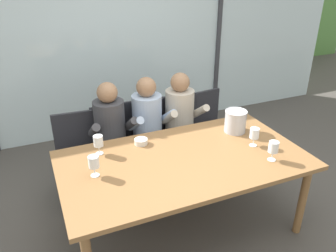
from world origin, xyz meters
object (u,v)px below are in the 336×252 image
object	(u,v)px
chair_near_window_right	(208,122)
wine_glass_by_right_taster	(94,163)
chair_near_curtain	(77,149)
ice_bucket_primary	(236,121)
person_charcoal_jacket	(112,132)
chair_center	(148,134)
tasting_bowl	(141,141)
chair_left_of_center	(114,139)
person_pale_blue_shirt	(150,125)
wine_glass_by_left_taster	(274,147)
wine_glass_center_pour	(98,142)
person_beige_jumper	(183,119)
wine_glass_near_bucket	(254,134)
chair_right_of_center	(182,128)
dining_table	(184,165)

from	to	relation	value
chair_near_window_right	wine_glass_by_right_taster	distance (m)	1.86
chair_near_curtain	ice_bucket_primary	world-z (taller)	ice_bucket_primary
person_charcoal_jacket	chair_center	bearing A→B (deg)	17.97
person_charcoal_jacket	tasting_bowl	size ratio (longest dim) A/B	9.85
chair_left_of_center	person_charcoal_jacket	world-z (taller)	person_charcoal_jacket
wine_glass_by_right_taster	tasting_bowl	bearing A→B (deg)	34.34
person_pale_blue_shirt	wine_glass_by_right_taster	size ratio (longest dim) A/B	6.89
wine_glass_by_left_taster	wine_glass_by_right_taster	size ratio (longest dim) A/B	1.00
chair_center	wine_glass_center_pour	xyz separation A→B (m)	(-0.67, -0.63, 0.36)
chair_near_curtain	person_charcoal_jacket	bearing A→B (deg)	-13.27
chair_near_window_right	wine_glass_center_pour	bearing A→B (deg)	-163.93
chair_near_window_right	ice_bucket_primary	xyz separation A→B (m)	(-0.12, -0.72, 0.35)
chair_near_curtain	chair_near_window_right	bearing A→B (deg)	4.72
person_beige_jumper	wine_glass_center_pour	distance (m)	1.16
chair_left_of_center	person_charcoal_jacket	bearing A→B (deg)	-106.44
ice_bucket_primary	tasting_bowl	distance (m)	0.95
chair_near_curtain	chair_center	world-z (taller)	same
person_beige_jumper	tasting_bowl	bearing A→B (deg)	-145.94
wine_glass_center_pour	chair_near_window_right	bearing A→B (deg)	23.24
person_charcoal_jacket	person_pale_blue_shirt	size ratio (longest dim) A/B	1.00
ice_bucket_primary	chair_near_window_right	bearing A→B (deg)	80.35
ice_bucket_primary	wine_glass_by_left_taster	world-z (taller)	ice_bucket_primary
tasting_bowl	wine_glass_by_right_taster	size ratio (longest dim) A/B	0.70
wine_glass_by_left_taster	person_beige_jumper	bearing A→B (deg)	103.64
wine_glass_near_bucket	wine_glass_by_right_taster	bearing A→B (deg)	176.46
tasting_bowl	wine_glass_near_bucket	distance (m)	1.03
tasting_bowl	wine_glass_by_left_taster	world-z (taller)	wine_glass_by_left_taster
chair_right_of_center	wine_glass_by_left_taster	xyz separation A→B (m)	(0.23, -1.29, 0.36)
dining_table	wine_glass_center_pour	bearing A→B (deg)	150.75
chair_near_curtain	wine_glass_by_left_taster	distance (m)	1.96
chair_near_curtain	tasting_bowl	xyz separation A→B (m)	(0.52, -0.57, 0.27)
wine_glass_center_pour	wine_glass_by_right_taster	world-z (taller)	same
chair_center	chair_left_of_center	bearing A→B (deg)	-175.53
dining_table	tasting_bowl	xyz separation A→B (m)	(-0.26, 0.38, 0.09)
chair_left_of_center	person_charcoal_jacket	size ratio (longest dim) A/B	0.73
dining_table	wine_glass_by_right_taster	world-z (taller)	wine_glass_by_right_taster
chair_left_of_center	chair_center	xyz separation A→B (m)	(0.39, -0.02, 0.00)
chair_center	person_pale_blue_shirt	size ratio (longest dim) A/B	0.73
dining_table	wine_glass_near_bucket	xyz separation A→B (m)	(0.68, -0.05, 0.19)
person_pale_blue_shirt	chair_near_window_right	bearing A→B (deg)	4.24
ice_bucket_primary	dining_table	bearing A→B (deg)	-158.74
chair_center	person_charcoal_jacket	xyz separation A→B (m)	(-0.44, -0.15, 0.17)
person_beige_jumper	ice_bucket_primary	bearing A→B (deg)	-65.14
ice_bucket_primary	tasting_bowl	size ratio (longest dim) A/B	1.80
wine_glass_by_left_taster	chair_right_of_center	bearing A→B (deg)	99.91
person_charcoal_jacket	person_beige_jumper	size ratio (longest dim) A/B	1.00
wine_glass_by_right_taster	ice_bucket_primary	bearing A→B (deg)	8.77
chair_left_of_center	chair_center	world-z (taller)	same
chair_near_window_right	wine_glass_by_left_taster	xyz separation A→B (m)	(-0.13, -1.30, 0.36)
chair_left_of_center	ice_bucket_primary	size ratio (longest dim) A/B	4.01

